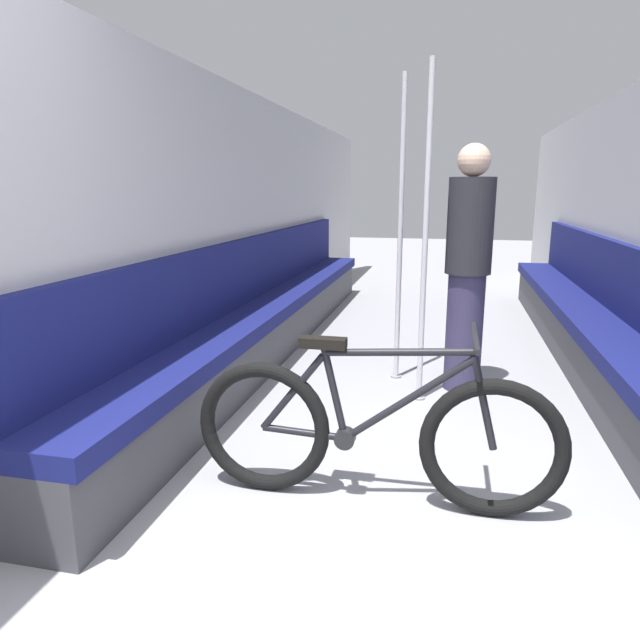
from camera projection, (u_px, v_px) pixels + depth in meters
wall_left at (243, 225)px, 4.72m from camera, size 0.10×9.94×2.12m
wall_right at (639, 230)px, 4.08m from camera, size 0.10×9.94×2.12m
bench_seat_row_left at (270, 314)px, 4.81m from camera, size 0.42×5.88×0.96m
bench_seat_row_right at (594, 330)px, 4.26m from camera, size 0.42×5.88×0.96m
bicycle at (373, 433)px, 2.45m from camera, size 1.60×0.46×0.79m
grab_pole_near at (425, 243)px, 3.53m from camera, size 0.08×0.08×2.10m
grab_pole_far at (400, 237)px, 3.96m from camera, size 0.08×0.08×2.10m
passenger_standing at (468, 267)px, 3.77m from camera, size 0.30×0.30×1.63m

